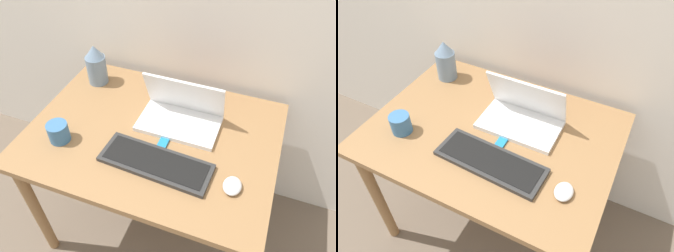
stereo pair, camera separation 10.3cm
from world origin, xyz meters
The scene contains 7 objects.
desk centered at (0.00, 0.39, 0.63)m, with size 1.05×0.77×0.73m.
laptop centered at (0.09, 0.49, 0.77)m, with size 0.34×0.21×0.21m.
keyboard centered at (0.08, 0.23, 0.74)m, with size 0.44×0.18×0.02m.
mouse centered at (0.38, 0.23, 0.74)m, with size 0.07×0.09×0.03m.
vase centered at (-0.39, 0.63, 0.82)m, with size 0.10×0.10×0.20m.
mp3_player centered at (0.07, 0.34, 0.73)m, with size 0.04×0.05×0.01m.
mug centered at (-0.34, 0.22, 0.77)m, with size 0.09×0.09×0.08m.
Camera 2 is at (0.50, -0.46, 1.71)m, focal length 35.00 mm.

